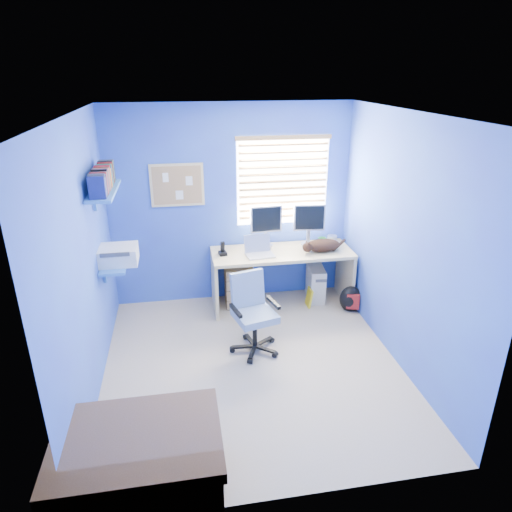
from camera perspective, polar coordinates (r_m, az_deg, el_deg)
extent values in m
cube|color=#BEB08F|center=(4.86, -0.44, -13.48)|extent=(3.00, 3.20, 0.00)
cube|color=white|center=(3.95, -0.56, 17.37)|extent=(3.00, 3.20, 0.00)
cube|color=#3748C2|center=(5.75, -3.11, 6.23)|extent=(3.00, 0.01, 2.50)
cube|color=#3748C2|center=(2.86, 4.85, -11.63)|extent=(3.00, 0.01, 2.50)
cube|color=#3748C2|center=(4.29, -20.69, -0.99)|extent=(0.01, 3.20, 2.50)
cube|color=#3748C2|center=(4.71, 17.81, 1.48)|extent=(0.01, 3.20, 2.50)
cube|color=#E0C77E|center=(5.83, 3.19, -2.76)|extent=(1.75, 0.65, 0.74)
cube|color=silver|center=(5.50, 0.51, 1.10)|extent=(0.36, 0.30, 0.22)
cube|color=silver|center=(5.74, 1.24, 3.74)|extent=(0.41, 0.15, 0.54)
cube|color=silver|center=(5.84, 6.60, 3.92)|extent=(0.41, 0.16, 0.54)
cube|color=black|center=(5.55, -4.20, 0.96)|extent=(0.11, 0.12, 0.17)
imported|color=#21813A|center=(5.92, 8.23, 1.81)|extent=(0.10, 0.09, 0.10)
cylinder|color=silver|center=(6.09, 9.48, 2.20)|extent=(0.13, 0.13, 0.07)
ellipsoid|color=black|center=(5.72, 8.39, 1.34)|extent=(0.48, 0.33, 0.15)
cube|color=beige|center=(6.09, 7.45, -3.32)|extent=(0.24, 0.46, 0.45)
cube|color=tan|center=(5.85, -2.12, -3.75)|extent=(0.35, 0.28, 0.54)
cube|color=yellow|center=(5.93, 6.66, -5.17)|extent=(0.03, 0.17, 0.24)
ellipsoid|color=black|center=(5.88, 11.73, -5.23)|extent=(0.34, 0.30, 0.33)
cube|color=brown|center=(3.61, -14.27, -24.05)|extent=(1.10, 0.79, 0.53)
cylinder|color=black|center=(5.06, -0.14, -11.41)|extent=(0.60, 0.60, 0.06)
cylinder|color=black|center=(4.96, -0.14, -9.53)|extent=(0.06, 0.06, 0.33)
cube|color=#8FB2CB|center=(4.85, -0.14, -7.46)|extent=(0.49, 0.49, 0.08)
cube|color=#8FB2CB|center=(4.90, -1.07, -4.08)|extent=(0.37, 0.15, 0.39)
cube|color=white|center=(5.77, 3.34, 9.37)|extent=(1.15, 0.01, 1.10)
cube|color=tan|center=(5.74, 3.41, 9.31)|extent=(1.10, 0.03, 1.00)
cube|color=#E0C77E|center=(5.62, -9.82, 8.73)|extent=(0.64, 0.02, 0.52)
cube|color=tan|center=(5.61, -9.82, 8.71)|extent=(0.58, 0.01, 0.46)
cube|color=#3B79C8|center=(5.07, -17.27, -1.00)|extent=(0.26, 0.55, 0.03)
cube|color=silver|center=(5.03, -16.95, 0.13)|extent=(0.42, 0.34, 0.18)
cube|color=#3B79C8|center=(4.83, -18.47, 7.75)|extent=(0.24, 0.90, 0.03)
cube|color=navy|center=(4.80, -18.77, 9.18)|extent=(0.15, 0.80, 0.22)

